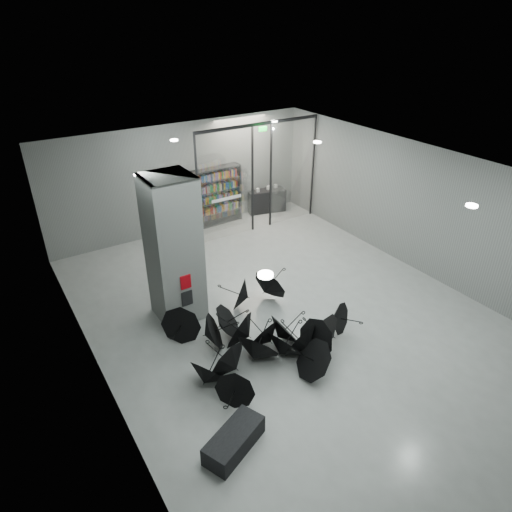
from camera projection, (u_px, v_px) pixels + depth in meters
room at (300, 226)px, 10.93m from camera, size 14.00×14.02×4.01m
column at (174, 250)px, 11.63m from camera, size 1.20×1.20×4.00m
fire_cabinet at (186, 282)px, 11.49m from camera, size 0.28×0.04×0.38m
info_panel at (187, 298)px, 11.73m from camera, size 0.30×0.03×0.42m
exit_sign at (263, 129)px, 15.50m from camera, size 0.30×0.06×0.15m
glass_partition at (259, 173)px, 16.43m from camera, size 5.06×0.08×4.00m
bench at (234, 440)px, 8.64m from camera, size 1.44×1.05×0.42m
bookshelf at (216, 196)px, 17.32m from camera, size 2.06×0.50×2.25m
shop_counter at (266, 200)px, 18.70m from camera, size 1.65×0.96×0.93m
umbrella_cluster at (263, 340)px, 11.10m from camera, size 5.04×4.39×1.29m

